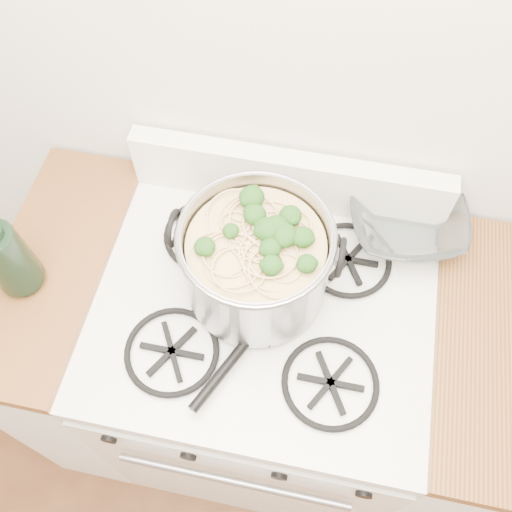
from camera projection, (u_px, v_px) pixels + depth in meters
The scene contains 6 objects.
gas_range at pixel (262, 374), 1.68m from camera, with size 0.76×0.66×0.92m.
counter_left at pixel (97, 338), 1.71m from camera, with size 0.25×0.65×0.92m.
stock_pot at pixel (256, 261), 1.19m from camera, with size 0.35×0.32×0.22m.
spatula at pixel (268, 315), 1.23m from camera, with size 0.29×0.31×0.02m, color black, non-canonical shape.
glass_bowl at pixel (405, 222), 1.35m from camera, with size 0.11×0.11×0.03m, color white.
bottle at pixel (3, 251), 1.17m from camera, with size 0.10×0.10×0.27m, color black.
Camera 1 is at (0.09, 0.73, 2.06)m, focal length 40.00 mm.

